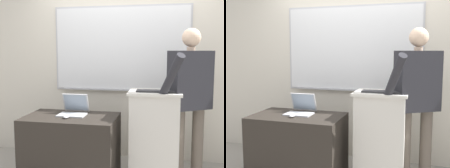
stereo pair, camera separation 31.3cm
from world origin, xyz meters
TOP-DOWN VIEW (x-y plane):
  - back_wall at (-0.00, 1.27)m, footprint 6.40×0.17m
  - lectern_podium at (0.42, 0.52)m, footprint 0.58×0.44m
  - side_desk at (-0.51, 0.36)m, footprint 1.04×0.64m
  - person_presenter at (0.79, 0.57)m, footprint 0.63×0.74m
  - laptop at (-0.51, 0.45)m, footprint 0.31×0.30m
  - wireless_keyboard at (0.44, 0.46)m, footprint 0.45×0.14m
  - computer_mouse_by_laptop at (-0.53, 0.25)m, footprint 0.06×0.10m

SIDE VIEW (x-z plane):
  - side_desk at x=-0.51m, z-range 0.00..0.76m
  - lectern_podium at x=0.42m, z-range 0.00..1.05m
  - computer_mouse_by_laptop at x=-0.53m, z-range 0.76..0.80m
  - laptop at x=-0.51m, z-range 0.71..0.95m
  - person_presenter at x=0.79m, z-range 0.15..1.89m
  - wireless_keyboard at x=0.44m, z-range 1.05..1.07m
  - back_wall at x=0.00m, z-range 0.00..2.96m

